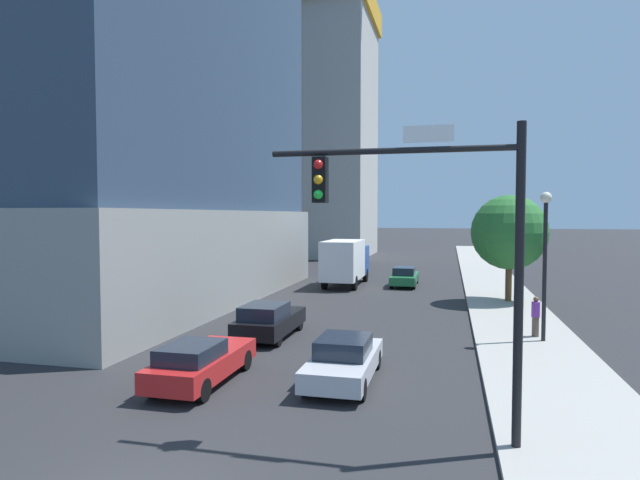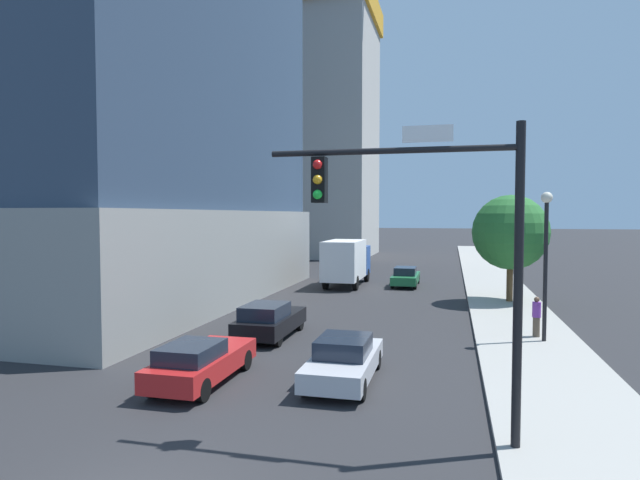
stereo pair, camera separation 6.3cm
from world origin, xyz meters
TOP-DOWN VIEW (x-y plane):
  - sidewalk at (8.47, 20.00)m, footprint 4.13×120.00m
  - construction_building at (-10.72, 57.61)m, footprint 21.11×15.40m
  - traffic_light_pole at (5.01, 4.03)m, footprint 5.61×0.48m
  - street_lamp at (9.03, 14.47)m, footprint 0.44×0.44m
  - street_tree at (8.72, 24.39)m, footprint 4.32×4.32m
  - car_silver at (2.23, 8.00)m, footprint 1.82×4.64m
  - car_red at (-1.96, 6.70)m, footprint 1.75×4.58m
  - car_black at (-1.96, 12.97)m, footprint 1.88×4.51m
  - car_green at (2.23, 30.60)m, footprint 1.77×4.76m
  - box_truck at (-1.96, 29.76)m, footprint 2.40×7.09m
  - pedestrian_purple_shirt at (8.84, 15.19)m, footprint 0.34×0.34m

SIDE VIEW (x-z plane):
  - sidewalk at x=8.47m, z-range 0.00..0.15m
  - car_silver at x=2.23m, z-range -0.02..1.38m
  - car_green at x=2.23m, z-range -0.01..1.39m
  - car_red at x=-1.96m, z-range 0.00..1.38m
  - car_black at x=-1.96m, z-range 0.00..1.49m
  - pedestrian_purple_shirt at x=8.84m, z-range 0.16..1.81m
  - box_truck at x=-1.96m, z-range 0.19..3.52m
  - street_lamp at x=9.03m, z-range 1.05..6.96m
  - street_tree at x=8.72m, z-range 1.06..7.22m
  - traffic_light_pole at x=5.01m, z-range 1.45..8.43m
  - construction_building at x=-10.72m, z-range -2.91..37.93m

